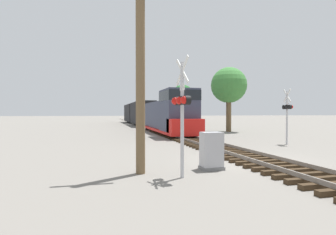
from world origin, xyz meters
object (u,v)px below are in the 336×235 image
freight_train (144,114)px  utility_pole (140,70)px  tree_mid_background (183,96)px  relay_cabinet (211,151)px  crossing_signal_far (287,110)px  crossing_signal_near (181,105)px  tree_far_right (229,86)px

freight_train → utility_pole: size_ratio=6.32×
freight_train → tree_mid_background: bearing=30.1°
relay_cabinet → utility_pole: bearing=-179.8°
crossing_signal_far → relay_cabinet: crossing_signal_far is taller
crossing_signal_near → freight_train: bearing=164.5°
crossing_signal_far → relay_cabinet: 10.54m
relay_cabinet → tree_far_right: (10.27, 18.50, 4.66)m
crossing_signal_far → tree_far_right: size_ratio=0.51×
crossing_signal_far → tree_far_right: (1.90, 12.33, 2.97)m
tree_mid_background → crossing_signal_near: bearing=-107.5°
freight_train → relay_cabinet: bearing=-94.5°
freight_train → utility_pole: (-5.37, -33.37, 1.68)m
tree_mid_background → tree_far_right: bearing=-91.5°
relay_cabinet → utility_pole: 4.08m
tree_far_right → tree_mid_background: bearing=88.5°
crossing_signal_near → tree_mid_background: 41.06m
crossing_signal_near → utility_pole: bearing=-136.3°
crossing_signal_far → relay_cabinet: bearing=135.9°
crossing_signal_near → crossing_signal_far: 12.20m
relay_cabinet → tree_far_right: tree_far_right is taller
utility_pole → tree_mid_background: tree_mid_background is taller
crossing_signal_near → tree_mid_background: (12.30, 39.06, 2.99)m
crossing_signal_near → relay_cabinet: (1.52, 0.97, -1.73)m
tree_mid_background → freight_train: bearing=-149.9°
utility_pole → tree_mid_background: bearing=70.4°
crossing_signal_near → relay_cabinet: bearing=114.0°
utility_pole → crossing_signal_near: bearing=-37.7°
relay_cabinet → tree_mid_background: size_ratio=0.19×
tree_far_right → crossing_signal_near: bearing=-121.2°
utility_pole → relay_cabinet: bearing=0.2°
relay_cabinet → utility_pole: size_ratio=0.20×
relay_cabinet → tree_mid_background: bearing=74.2°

